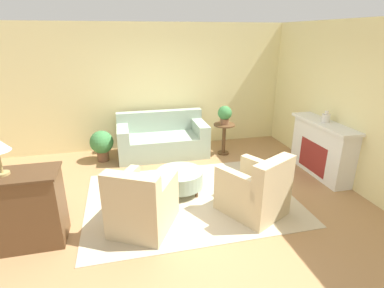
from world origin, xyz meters
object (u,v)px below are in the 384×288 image
ottoman_table (180,178)px  potted_plant_on_side_table (225,114)px  armchair_left (142,206)px  potted_plant_floor (102,143)px  side_table (224,134)px  armchair_right (255,191)px  dresser (12,210)px  vase_mantel_near (326,118)px  couch (162,140)px

ottoman_table → potted_plant_on_side_table: bearing=49.1°
armchair_left → potted_plant_floor: (-0.63, 2.60, 0.02)m
side_table → potted_plant_on_side_table: bearing=0.0°
armchair_right → side_table: (0.33, 2.38, 0.10)m
ottoman_table → dresser: size_ratio=0.64×
side_table → vase_mantel_near: vase_mantel_near is taller
potted_plant_on_side_table → potted_plant_floor: potted_plant_on_side_table is taller
ottoman_table → side_table: 2.00m
couch → vase_mantel_near: size_ratio=9.20×
ottoman_table → vase_mantel_near: size_ratio=3.75×
armchair_left → potted_plant_on_side_table: 3.16m
potted_plant_on_side_table → potted_plant_floor: (-2.63, 0.22, -0.54)m
vase_mantel_near → potted_plant_on_side_table: vase_mantel_near is taller
armchair_right → potted_plant_on_side_table: bearing=82.0°
couch → armchair_left: armchair_left is taller
vase_mantel_near → potted_plant_on_side_table: size_ratio=0.52×
couch → potted_plant_floor: bearing=-176.8°
armchair_left → potted_plant_on_side_table: size_ratio=2.77×
ottoman_table → potted_plant_on_side_table: size_ratio=1.94×
couch → potted_plant_floor: size_ratio=2.92×
side_table → potted_plant_on_side_table: size_ratio=1.71×
potted_plant_floor → vase_mantel_near: bearing=-21.8°
ottoman_table → potted_plant_on_side_table: (1.31, 1.51, 0.66)m
side_table → dresser: (-3.60, -2.34, 0.05)m
potted_plant_on_side_table → couch: bearing=167.6°
vase_mantel_near → potted_plant_on_side_table: (-1.44, 1.41, -0.20)m
armchair_left → armchair_right: bearing=0.0°
dresser → vase_mantel_near: (5.04, 0.93, 0.61)m
armchair_left → vase_mantel_near: bearing=15.8°
vase_mantel_near → dresser: bearing=-169.5°
dresser → vase_mantel_near: vase_mantel_near is taller
ottoman_table → potted_plant_floor: (-1.33, 1.73, 0.12)m
armchair_right → vase_mantel_near: size_ratio=5.37×
dresser → potted_plant_on_side_table: bearing=33.0°
dresser → side_table: bearing=33.0°
armchair_right → armchair_left: bearing=180.0°
ottoman_table → armchair_left: bearing=-128.7°
armchair_right → dresser: dresser is taller
potted_plant_on_side_table → armchair_right: bearing=-98.0°
couch → armchair_right: 2.86m
armchair_left → armchair_right: (1.67, 0.00, 0.00)m
armchair_right → dresser: 3.27m
armchair_right → vase_mantel_near: bearing=28.7°
armchair_left → vase_mantel_near: size_ratio=5.37×
armchair_left → potted_plant_on_side_table: bearing=49.9°
couch → potted_plant_on_side_table: size_ratio=4.76×
ottoman_table → vase_mantel_near: 2.88m
ottoman_table → couch: bearing=91.1°
side_table → armchair_right: bearing=-98.0°
armchair_right → potted_plant_on_side_table: size_ratio=2.77×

